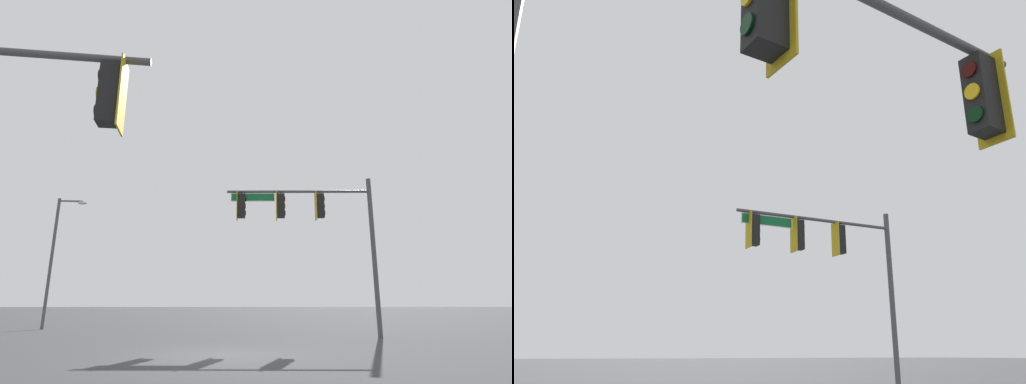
% 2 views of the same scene
% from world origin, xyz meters
% --- Properties ---
extents(ground_plane, '(400.00, 400.00, 0.00)m').
position_xyz_m(ground_plane, '(0.00, 0.00, 0.00)').
color(ground_plane, '#38383A').
extents(signal_pole_near, '(6.61, 0.66, 6.93)m').
position_xyz_m(signal_pole_near, '(-3.63, -5.71, 5.03)').
color(signal_pole_near, '#47474C').
rests_on(signal_pole_near, ground_plane).
extents(street_lamp, '(1.75, 0.28, 7.51)m').
position_xyz_m(street_lamp, '(10.36, -11.83, 4.31)').
color(street_lamp, '#4C4C51').
rests_on(street_lamp, ground_plane).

